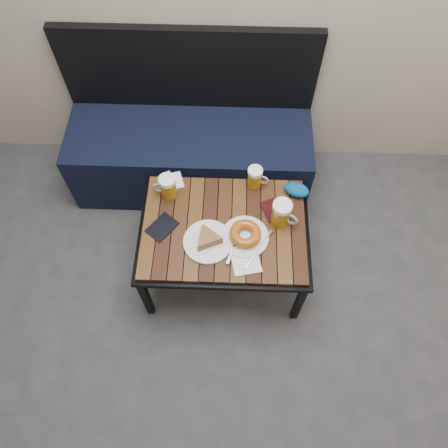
{
  "coord_description": "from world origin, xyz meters",
  "views": [
    {
      "loc": [
        -0.0,
        0.08,
        2.33
      ],
      "look_at": [
        -0.04,
        1.12,
        0.5
      ],
      "focal_mm": 35.0,
      "sensor_mm": 36.0,
      "label": 1
    }
  ],
  "objects_px": {
    "beer_mug_left": "(168,187)",
    "passport_burgundy": "(272,210)",
    "beer_mug_centre": "(255,177)",
    "plate_bagel": "(245,235)",
    "beer_mug_right": "(282,213)",
    "plate_pie": "(208,240)",
    "bench": "(191,150)",
    "passport_navy": "(162,227)",
    "knit_pouch": "(296,190)",
    "cafe_table": "(224,231)"
  },
  "relations": [
    {
      "from": "cafe_table",
      "to": "passport_navy",
      "type": "bearing_deg",
      "value": -177.36
    },
    {
      "from": "bench",
      "to": "passport_burgundy",
      "type": "height_order",
      "value": "bench"
    },
    {
      "from": "passport_navy",
      "to": "passport_burgundy",
      "type": "xyz_separation_m",
      "value": [
        0.54,
        0.12,
        -0.0
      ]
    },
    {
      "from": "passport_navy",
      "to": "plate_pie",
      "type": "bearing_deg",
      "value": 19.18
    },
    {
      "from": "beer_mug_left",
      "to": "beer_mug_centre",
      "type": "xyz_separation_m",
      "value": [
        0.44,
        0.08,
        -0.01
      ]
    },
    {
      "from": "cafe_table",
      "to": "knit_pouch",
      "type": "distance_m",
      "value": 0.42
    },
    {
      "from": "beer_mug_left",
      "to": "beer_mug_centre",
      "type": "relative_size",
      "value": 1.12
    },
    {
      "from": "plate_bagel",
      "to": "beer_mug_right",
      "type": "bearing_deg",
      "value": 29.68
    },
    {
      "from": "passport_navy",
      "to": "beer_mug_left",
      "type": "bearing_deg",
      "value": 123.15
    },
    {
      "from": "beer_mug_right",
      "to": "passport_navy",
      "type": "distance_m",
      "value": 0.58
    },
    {
      "from": "plate_pie",
      "to": "passport_navy",
      "type": "relative_size",
      "value": 1.66
    },
    {
      "from": "passport_navy",
      "to": "plate_bagel",
      "type": "bearing_deg",
      "value": 31.28
    },
    {
      "from": "plate_bagel",
      "to": "beer_mug_left",
      "type": "bearing_deg",
      "value": 148.6
    },
    {
      "from": "plate_pie",
      "to": "cafe_table",
      "type": "bearing_deg",
      "value": 50.19
    },
    {
      "from": "bench",
      "to": "beer_mug_left",
      "type": "bearing_deg",
      "value": -98.33
    },
    {
      "from": "beer_mug_right",
      "to": "passport_burgundy",
      "type": "distance_m",
      "value": 0.1
    },
    {
      "from": "plate_bagel",
      "to": "passport_burgundy",
      "type": "bearing_deg",
      "value": 49.7
    },
    {
      "from": "plate_pie",
      "to": "passport_burgundy",
      "type": "xyz_separation_m",
      "value": [
        0.31,
        0.19,
        -0.02
      ]
    },
    {
      "from": "knit_pouch",
      "to": "plate_bagel",
      "type": "bearing_deg",
      "value": -133.61
    },
    {
      "from": "bench",
      "to": "plate_bagel",
      "type": "distance_m",
      "value": 0.8
    },
    {
      "from": "beer_mug_right",
      "to": "plate_bagel",
      "type": "bearing_deg",
      "value": -123.73
    },
    {
      "from": "bench",
      "to": "beer_mug_centre",
      "type": "distance_m",
      "value": 0.59
    },
    {
      "from": "passport_navy",
      "to": "passport_burgundy",
      "type": "bearing_deg",
      "value": 49.56
    },
    {
      "from": "cafe_table",
      "to": "plate_bagel",
      "type": "distance_m",
      "value": 0.14
    },
    {
      "from": "bench",
      "to": "beer_mug_right",
      "type": "height_order",
      "value": "bench"
    },
    {
      "from": "plate_bagel",
      "to": "passport_burgundy",
      "type": "relative_size",
      "value": 2.27
    },
    {
      "from": "bench",
      "to": "passport_burgundy",
      "type": "bearing_deg",
      "value": -49.48
    },
    {
      "from": "beer_mug_right",
      "to": "passport_burgundy",
      "type": "relative_size",
      "value": 1.19
    },
    {
      "from": "knit_pouch",
      "to": "beer_mug_centre",
      "type": "bearing_deg",
      "value": 167.53
    },
    {
      "from": "plate_pie",
      "to": "passport_navy",
      "type": "xyz_separation_m",
      "value": [
        -0.23,
        0.07,
        -0.02
      ]
    },
    {
      "from": "cafe_table",
      "to": "passport_burgundy",
      "type": "xyz_separation_m",
      "value": [
        0.24,
        0.1,
        0.05
      ]
    },
    {
      "from": "passport_burgundy",
      "to": "passport_navy",
      "type": "bearing_deg",
      "value": 169.86
    },
    {
      "from": "beer_mug_left",
      "to": "bench",
      "type": "bearing_deg",
      "value": -95.32
    },
    {
      "from": "beer_mug_centre",
      "to": "beer_mug_right",
      "type": "xyz_separation_m",
      "value": [
        0.13,
        -0.22,
        0.01
      ]
    },
    {
      "from": "bench",
      "to": "cafe_table",
      "type": "relative_size",
      "value": 1.67
    },
    {
      "from": "bench",
      "to": "passport_navy",
      "type": "distance_m",
      "value": 0.69
    },
    {
      "from": "cafe_table",
      "to": "bench",
      "type": "bearing_deg",
      "value": 108.99
    },
    {
      "from": "beer_mug_left",
      "to": "plate_pie",
      "type": "height_order",
      "value": "beer_mug_left"
    },
    {
      "from": "bench",
      "to": "plate_bagel",
      "type": "xyz_separation_m",
      "value": [
        0.32,
        -0.7,
        0.23
      ]
    },
    {
      "from": "beer_mug_centre",
      "to": "plate_bagel",
      "type": "distance_m",
      "value": 0.32
    },
    {
      "from": "beer_mug_left",
      "to": "passport_burgundy",
      "type": "distance_m",
      "value": 0.54
    },
    {
      "from": "beer_mug_left",
      "to": "plate_pie",
      "type": "bearing_deg",
      "value": 131.33
    },
    {
      "from": "cafe_table",
      "to": "passport_burgundy",
      "type": "distance_m",
      "value": 0.26
    },
    {
      "from": "plate_pie",
      "to": "beer_mug_left",
      "type": "bearing_deg",
      "value": 128.32
    },
    {
      "from": "beer_mug_centre",
      "to": "plate_bagel",
      "type": "relative_size",
      "value": 0.42
    },
    {
      "from": "knit_pouch",
      "to": "bench",
      "type": "bearing_deg",
      "value": 143.67
    },
    {
      "from": "beer_mug_left",
      "to": "knit_pouch",
      "type": "distance_m",
      "value": 0.65
    },
    {
      "from": "bench",
      "to": "knit_pouch",
      "type": "xyz_separation_m",
      "value": [
        0.58,
        -0.43,
        0.23
      ]
    },
    {
      "from": "beer_mug_left",
      "to": "passport_burgundy",
      "type": "xyz_separation_m",
      "value": [
        0.53,
        -0.08,
        -0.06
      ]
    },
    {
      "from": "beer_mug_centre",
      "to": "knit_pouch",
      "type": "relative_size",
      "value": 0.93
    }
  ]
}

